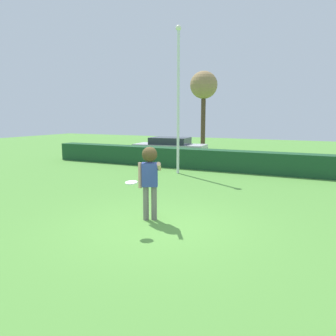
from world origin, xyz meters
name	(u,v)px	position (x,y,z in m)	size (l,w,h in m)	color
ground_plane	(158,226)	(0.00, 0.00, 0.00)	(60.00, 60.00, 0.00)	#54913A
person	(150,173)	(-0.39, 0.33, 1.18)	(0.76, 0.63, 1.80)	slate
frisbee	(131,183)	(-0.34, -0.57, 1.10)	(0.27, 0.27, 0.05)	white
lamppost	(178,94)	(-2.56, 6.75, 3.44)	(0.24, 0.24, 6.25)	silver
hedge_row	(245,162)	(0.00, 8.43, 0.47)	(20.91, 0.90, 0.94)	#1C4929
parked_car_silver	(170,147)	(-5.15, 11.31, 0.69)	(4.36, 2.17, 1.25)	#B7B7BC
bare_elm_tree	(204,87)	(-5.31, 17.30, 4.60)	(2.01, 2.01, 5.75)	#4F3927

